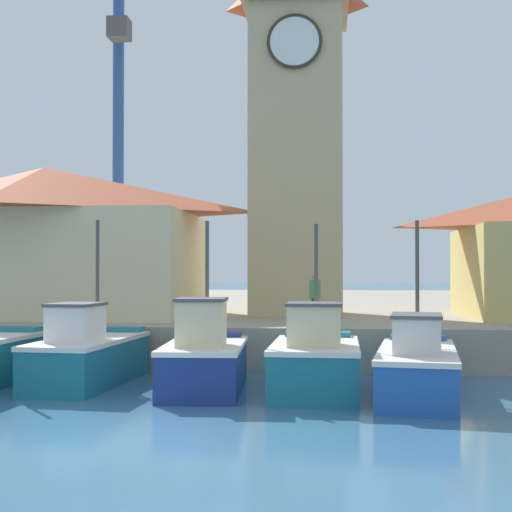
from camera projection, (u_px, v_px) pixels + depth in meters
The scene contains 10 objects.
ground_plane at pixel (135, 440), 12.76m from camera, with size 300.00×300.00×0.00m, color #386689.
quay_wharf at pixel (267, 311), 41.13m from camera, with size 120.00×40.00×1.32m, color #9E937F.
fishing_boat_left_outer at pixel (88, 355), 18.93m from camera, with size 2.19×4.88×4.42m.
fishing_boat_left_inner at pixel (204, 360), 17.85m from camera, with size 2.17×4.20×4.32m.
fishing_boat_mid_left at pixel (315, 362), 17.52m from camera, with size 2.27×4.12×4.22m.
fishing_boat_center at pixel (417, 367), 17.07m from camera, with size 2.49×5.41×4.29m.
clock_tower at pixel (297, 120), 27.60m from camera, with size 3.95×3.95×16.00m.
warehouse_left at pixel (44, 240), 27.06m from camera, with size 11.74×7.36×5.63m.
port_crane_far at pixel (118, 182), 35.89m from camera, with size 3.45×8.86×16.46m.
dock_worker_near_tower at pixel (315, 299), 21.83m from camera, with size 0.34×0.22×1.62m.
Camera 1 is at (3.42, -12.55, 3.05)m, focal length 50.00 mm.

